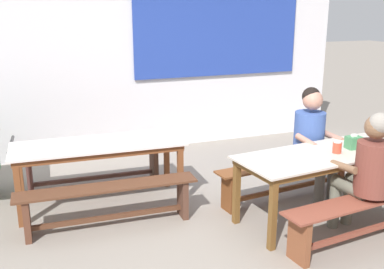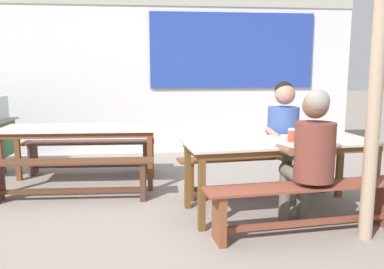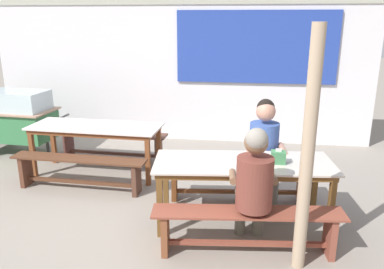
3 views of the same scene
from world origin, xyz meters
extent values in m
plane|color=gray|center=(0.00, 0.00, 0.00)|extent=(40.00, 40.00, 0.00)
cube|color=silver|center=(0.00, 2.81, 1.20)|extent=(6.82, 0.12, 2.41)
cube|color=#253F9C|center=(1.36, 2.72, 1.70)|extent=(2.73, 0.03, 1.22)
cube|color=silver|center=(-0.88, 0.93, 0.71)|extent=(1.88, 0.76, 0.02)
cube|color=brown|center=(-0.88, 0.93, 0.67)|extent=(1.79, 0.70, 0.06)
cube|color=brown|center=(-0.02, 1.18, 0.32)|extent=(0.06, 0.06, 0.64)
cube|color=brown|center=(-0.04, 0.62, 0.32)|extent=(0.06, 0.06, 0.64)
cube|color=brown|center=(-1.71, 1.25, 0.32)|extent=(0.06, 0.06, 0.64)
cube|color=brown|center=(-1.73, 0.69, 0.32)|extent=(0.06, 0.06, 0.64)
cube|color=beige|center=(1.22, -0.24, 0.71)|extent=(1.94, 0.91, 0.02)
cube|color=brown|center=(1.22, -0.24, 0.67)|extent=(1.86, 0.85, 0.06)
cube|color=brown|center=(2.04, 0.15, 0.32)|extent=(0.07, 0.07, 0.64)
cube|color=brown|center=(0.33, -0.03, 0.32)|extent=(0.07, 0.07, 0.64)
cube|color=brown|center=(0.39, -0.62, 0.32)|extent=(0.07, 0.07, 0.64)
cube|color=brown|center=(-0.85, 1.51, 0.43)|extent=(1.76, 0.37, 0.03)
cube|color=brown|center=(-0.10, 1.48, 0.21)|extent=(0.07, 0.25, 0.41)
cube|color=brown|center=(-1.61, 1.54, 0.21)|extent=(0.07, 0.25, 0.41)
cube|color=brown|center=(-0.85, 1.51, 0.10)|extent=(1.47, 0.11, 0.04)
cube|color=#532F1E|center=(-0.90, 0.35, 0.43)|extent=(1.80, 0.34, 0.02)
cube|color=#4F3125|center=(-0.12, 0.32, 0.21)|extent=(0.07, 0.23, 0.42)
cube|color=#563122|center=(-1.68, 0.39, 0.21)|extent=(0.07, 0.23, 0.42)
cube|color=#532F1E|center=(-0.90, 0.35, 0.11)|extent=(1.51, 0.11, 0.04)
cube|color=brown|center=(1.16, 0.34, 0.43)|extent=(1.82, 0.43, 0.02)
cube|color=brown|center=(1.94, 0.42, 0.21)|extent=(0.08, 0.21, 0.42)
cube|color=brown|center=(0.38, 0.26, 0.21)|extent=(0.08, 0.21, 0.42)
cube|color=brown|center=(1.16, 0.34, 0.11)|extent=(1.52, 0.20, 0.04)
cube|color=brown|center=(1.28, -0.81, 0.43)|extent=(1.82, 0.47, 0.02)
cube|color=brown|center=(0.50, -0.89, 0.21)|extent=(0.09, 0.25, 0.42)
cube|color=brown|center=(1.28, -0.81, 0.11)|extent=(1.51, 0.20, 0.04)
cylinder|color=#3F3F3F|center=(-1.77, 1.59, 0.62)|extent=(0.09, 0.66, 0.04)
cylinder|color=#625D56|center=(1.39, 0.03, 0.22)|extent=(0.11, 0.11, 0.44)
cylinder|color=#625D56|center=(1.57, 0.05, 0.22)|extent=(0.11, 0.11, 0.44)
cylinder|color=#625D56|center=(1.38, 0.20, 0.49)|extent=(0.16, 0.38, 0.13)
cylinder|color=#625D56|center=(1.56, 0.21, 0.49)|extent=(0.16, 0.38, 0.13)
cylinder|color=#3A569E|center=(1.45, 0.37, 0.74)|extent=(0.35, 0.35, 0.51)
sphere|color=tan|center=(1.45, 0.35, 1.13)|extent=(0.23, 0.23, 0.23)
sphere|color=black|center=(1.45, 0.38, 1.17)|extent=(0.21, 0.21, 0.21)
cylinder|color=tan|center=(1.28, 0.17, 0.72)|extent=(0.10, 0.31, 0.11)
cylinder|color=tan|center=(1.66, 0.21, 0.72)|extent=(0.10, 0.31, 0.09)
cylinder|color=#656455|center=(1.39, -0.45, 0.22)|extent=(0.11, 0.11, 0.44)
cylinder|color=#656455|center=(1.21, -0.46, 0.22)|extent=(0.11, 0.11, 0.44)
cylinder|color=#656455|center=(1.40, -0.62, 0.49)|extent=(0.16, 0.40, 0.13)
cylinder|color=#656455|center=(1.22, -0.64, 0.49)|extent=(0.16, 0.40, 0.13)
cylinder|color=brown|center=(1.32, -0.81, 0.73)|extent=(0.34, 0.34, 0.49)
sphere|color=brown|center=(1.32, -0.79, 1.12)|extent=(0.22, 0.22, 0.22)
sphere|color=gray|center=(1.32, -0.82, 1.15)|extent=(0.20, 0.20, 0.20)
cylinder|color=brown|center=(1.50, -0.61, 0.72)|extent=(0.09, 0.31, 0.11)
cylinder|color=brown|center=(1.12, -0.64, 0.72)|extent=(0.09, 0.31, 0.09)
cube|color=#3E7E4F|center=(1.58, -0.23, 0.79)|extent=(0.15, 0.12, 0.13)
cube|color=white|center=(1.58, -0.23, 0.86)|extent=(0.06, 0.03, 0.02)
cylinder|color=#D9442E|center=(1.32, -0.29, 0.78)|extent=(0.09, 0.09, 0.11)
cylinder|color=white|center=(1.32, -0.29, 0.84)|extent=(0.08, 0.08, 0.02)
camera|label=1|loc=(-1.63, -3.83, 2.16)|focal=42.39mm
camera|label=2|loc=(-0.07, -4.02, 1.43)|focal=38.08mm
camera|label=3|loc=(1.21, -4.10, 2.16)|focal=36.19mm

